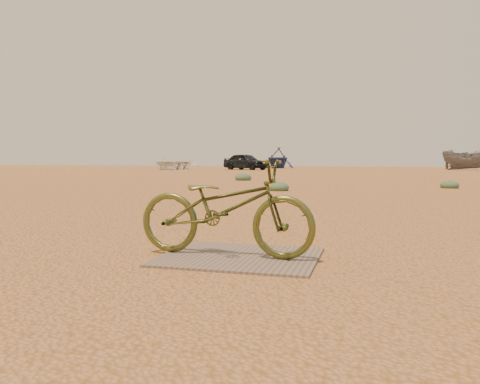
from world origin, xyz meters
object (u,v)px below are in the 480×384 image
(plywood_board, at_px, (240,257))
(car, at_px, (246,162))
(boat_mid_right, at_px, (471,159))
(boat_far_left, at_px, (278,158))
(bicycle, at_px, (225,208))
(boat_near_left, at_px, (171,163))

(plywood_board, bearing_deg, car, 104.87)
(boat_mid_right, bearing_deg, boat_far_left, 103.65)
(bicycle, bearing_deg, boat_near_left, 26.93)
(plywood_board, xyz_separation_m, boat_mid_right, (9.59, 40.57, 0.93))
(car, bearing_deg, boat_near_left, 120.66)
(boat_far_left, bearing_deg, bicycle, -68.30)
(bicycle, relative_size, boat_far_left, 0.41)
(plywood_board, distance_m, bicycle, 0.49)
(boat_mid_right, bearing_deg, plywood_board, -167.76)
(boat_far_left, bearing_deg, boat_mid_right, -0.60)
(boat_near_left, xyz_separation_m, boat_far_left, (8.34, 8.51, 0.53))
(bicycle, bearing_deg, plywood_board, -78.92)
(plywood_board, distance_m, boat_far_left, 45.11)
(plywood_board, height_order, boat_far_left, boat_far_left)
(car, xyz_separation_m, boat_mid_right, (19.24, 4.22, 0.21))
(car, bearing_deg, plywood_board, -138.73)
(car, relative_size, boat_near_left, 0.76)
(bicycle, height_order, boat_far_left, boat_far_left)
(bicycle, xyz_separation_m, car, (-9.51, 36.37, 0.26))
(car, xyz_separation_m, boat_far_left, (1.37, 7.99, 0.39))
(plywood_board, distance_m, boat_mid_right, 41.70)
(boat_near_left, distance_m, boat_far_left, 11.93)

